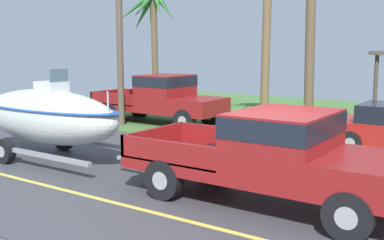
% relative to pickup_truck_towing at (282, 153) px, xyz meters
% --- Properties ---
extents(ground, '(36.00, 22.00, 0.11)m').
position_rel_pickup_truck_towing_xyz_m(ground, '(-0.34, 8.52, -1.02)').
color(ground, '#424247').
extents(pickup_truck_towing, '(5.69, 2.17, 1.80)m').
position_rel_pickup_truck_towing_xyz_m(pickup_truck_towing, '(0.00, 0.00, 0.00)').
color(pickup_truck_towing, maroon).
rests_on(pickup_truck_towing, ground).
extents(boat_on_trailer, '(6.26, 2.15, 2.42)m').
position_rel_pickup_truck_towing_xyz_m(boat_on_trailer, '(-6.73, 0.00, 0.15)').
color(boat_on_trailer, gray).
rests_on(boat_on_trailer, ground).
extents(parked_pickup_background, '(5.64, 2.01, 1.92)m').
position_rel_pickup_truck_towing_xyz_m(parked_pickup_background, '(-7.61, 6.26, 0.05)').
color(parked_pickup_background, maroon).
rests_on(parked_pickup_background, ground).
extents(palm_tree_mid, '(2.94, 3.16, 5.74)m').
position_rel_pickup_truck_towing_xyz_m(palm_tree_mid, '(-10.87, 9.60, 3.43)').
color(palm_tree_mid, brown).
rests_on(palm_tree_mid, ground).
extents(utility_pole, '(0.24, 1.80, 8.88)m').
position_rel_pickup_truck_towing_xyz_m(utility_pole, '(-8.73, 5.03, 3.58)').
color(utility_pole, brown).
rests_on(utility_pole, ground).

